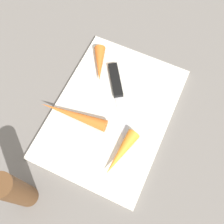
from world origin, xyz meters
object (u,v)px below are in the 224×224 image
Objects in this scene: cutting_board at (112,113)px; carrot_longest at (73,115)px; carrot_medium at (121,153)px; knife at (116,85)px; carrot_shortest at (100,64)px; pepper_grinder at (16,191)px.

carrot_longest is (-0.05, 0.07, 0.02)m from cutting_board.
knife is at bearing -143.02° from carrot_medium.
knife is 0.17m from carrot_medium.
knife is 1.11× the size of carrot_longest.
carrot_shortest reaches higher than knife.
cutting_board is 2.26× the size of carrot_longest.
cutting_board is at bearing 14.06° from carrot_shortest.
carrot_shortest is (0.10, 0.08, 0.02)m from cutting_board.
carrot_longest is 1.71× the size of carrot_shortest.
carrot_longest is 0.96× the size of pepper_grinder.
pepper_grinder is at bearing 83.70° from carrot_longest.
carrot_shortest is at bearing -152.40° from knife.
carrot_longest is (-0.11, 0.06, 0.01)m from knife.
carrot_longest is at bearing -95.45° from carrot_medium.
pepper_grinder is at bearing -45.64° from knife.
carrot_longest is at bearing -60.31° from knife.
knife is 1.90× the size of carrot_shortest.
carrot_shortest is at bearing -133.28° from carrot_medium.
pepper_grinder reaches higher than carrot_longest.
carrot_medium is at bearing -145.00° from cutting_board.
carrot_longest reaches higher than knife.
carrot_medium is at bearing 160.43° from carrot_longest.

